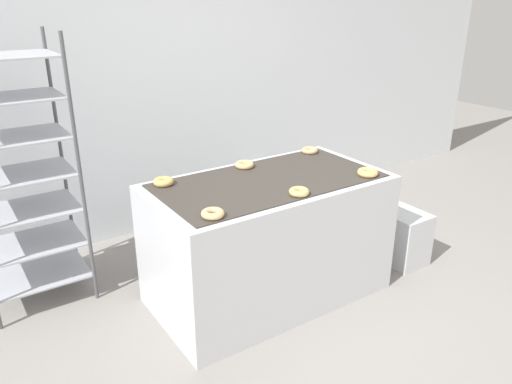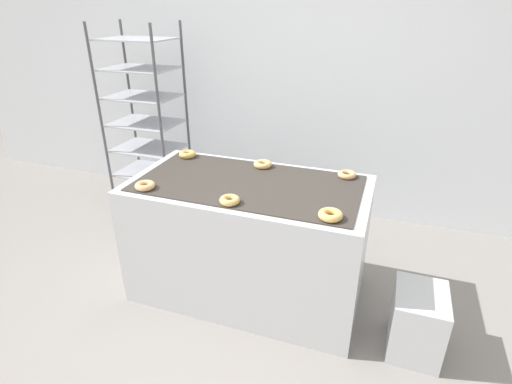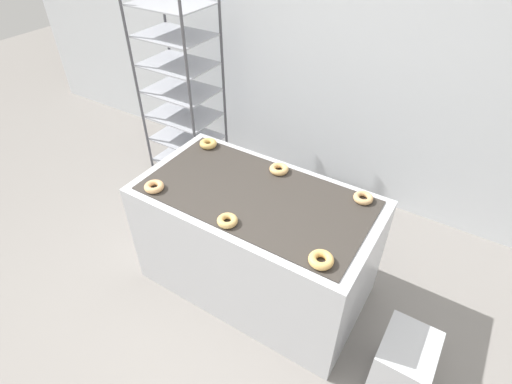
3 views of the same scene
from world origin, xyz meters
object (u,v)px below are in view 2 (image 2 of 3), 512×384
object	(u,v)px
fryer_machine	(249,239)
glaze_bin	(417,322)
donut_near_right	(330,215)
donut_near_center	(229,200)
donut_far_right	(347,175)
donut_far_left	(187,154)
baking_rack_cart	(146,123)
donut_far_center	(263,164)
donut_near_left	(145,186)

from	to	relation	value
fryer_machine	glaze_bin	world-z (taller)	fryer_machine
fryer_machine	donut_near_right	bearing A→B (deg)	-26.88
donut_near_center	donut_far_right	xyz separation A→B (m)	(0.60, 0.62, -0.00)
donut_far_left	donut_far_right	xyz separation A→B (m)	(1.20, 0.01, -0.00)
donut_near_right	donut_far_left	world-z (taller)	same
donut_near_right	donut_far_right	distance (m)	0.60
baking_rack_cart	donut_far_center	world-z (taller)	baking_rack_cart
donut_near_right	donut_near_left	bearing A→B (deg)	-179.81
donut_near_left	donut_far_right	distance (m)	1.32
fryer_machine	donut_near_left	world-z (taller)	donut_near_left
glaze_bin	donut_near_left	distance (m)	1.85
glaze_bin	donut_near_left	size ratio (longest dim) A/B	3.26
baking_rack_cart	donut_far_center	xyz separation A→B (m)	(1.34, -0.55, -0.03)
donut_far_right	baking_rack_cart	bearing A→B (deg)	164.33
baking_rack_cart	donut_near_left	xyz separation A→B (m)	(0.75, -1.15, -0.03)
glaze_bin	donut_near_center	size ratio (longest dim) A/B	3.39
baking_rack_cart	glaze_bin	bearing A→B (deg)	-23.00
donut_near_center	donut_far_left	distance (m)	0.85
glaze_bin	donut_far_left	world-z (taller)	donut_far_left
baking_rack_cart	glaze_bin	size ratio (longest dim) A/B	4.30
baking_rack_cart	donut_near_right	world-z (taller)	baking_rack_cart
glaze_bin	donut_far_center	xyz separation A→B (m)	(-1.13, 0.50, 0.67)
glaze_bin	donut_far_right	bearing A→B (deg)	137.04
glaze_bin	baking_rack_cart	bearing A→B (deg)	157.00
donut_far_left	donut_far_center	xyz separation A→B (m)	(0.61, -0.00, -0.00)
fryer_machine	glaze_bin	size ratio (longest dim) A/B	3.77
glaze_bin	donut_far_right	world-z (taller)	donut_far_right
donut_near_center	donut_far_center	bearing A→B (deg)	89.27
glaze_bin	donut_far_center	size ratio (longest dim) A/B	3.19
donut_near_left	donut_far_center	size ratio (longest dim) A/B	0.98
donut_far_left	donut_far_center	world-z (taller)	donut_far_left
donut_far_right	fryer_machine	bearing A→B (deg)	-152.61
donut_near_right	glaze_bin	bearing A→B (deg)	9.88
baking_rack_cart	donut_near_center	distance (m)	1.76
donut_near_right	donut_far_right	world-z (taller)	donut_near_right
donut_near_left	donut_near_center	size ratio (longest dim) A/B	1.04
fryer_machine	donut_near_center	size ratio (longest dim) A/B	12.78
donut_far_right	donut_near_center	bearing A→B (deg)	-133.94
donut_near_left	donut_far_center	bearing A→B (deg)	45.38
glaze_bin	donut_far_right	distance (m)	1.00
baking_rack_cart	donut_far_left	size ratio (longest dim) A/B	13.92
fryer_machine	donut_near_right	xyz separation A→B (m)	(0.59, -0.30, 0.45)
donut_near_right	donut_far_center	distance (m)	0.83
baking_rack_cart	glaze_bin	world-z (taller)	baking_rack_cart
donut_near_left	donut_near_center	bearing A→B (deg)	-1.02
donut_near_left	donut_far_right	size ratio (longest dim) A/B	1.03
donut_far_center	donut_far_right	size ratio (longest dim) A/B	1.06
donut_far_center	donut_far_right	distance (m)	0.59
donut_near_left	fryer_machine	bearing A→B (deg)	27.31
glaze_bin	donut_far_left	distance (m)	1.93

